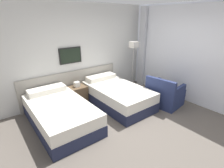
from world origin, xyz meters
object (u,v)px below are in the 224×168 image
at_px(bed_near_door, 60,113).
at_px(floor_lamp, 134,51).
at_px(armchair, 164,95).
at_px(bed_near_window, 117,95).
at_px(nightstand, 78,94).

height_order(bed_near_door, floor_lamp, floor_lamp).
bearing_deg(armchair, bed_near_window, 42.57).
distance_m(bed_near_door, nightstand, 1.12).
bearing_deg(bed_near_door, bed_near_window, 0.00).
relative_size(bed_near_window, armchair, 2.17).
distance_m(nightstand, armchair, 2.44).
height_order(nightstand, floor_lamp, floor_lamp).
bearing_deg(bed_near_door, armchair, -17.49).
distance_m(bed_near_door, bed_near_window, 1.65).
xyz_separation_m(bed_near_door, nightstand, (0.83, 0.76, -0.02)).
distance_m(bed_near_door, floor_lamp, 2.99).
bearing_deg(bed_near_door, floor_lamp, 10.78).
bearing_deg(floor_lamp, nightstand, 173.20).
relative_size(floor_lamp, armchair, 1.70).
height_order(bed_near_window, floor_lamp, floor_lamp).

